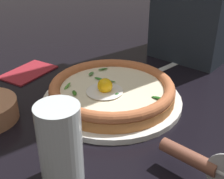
% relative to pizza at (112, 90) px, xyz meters
% --- Properties ---
extents(ground_plane, '(2.40, 2.40, 0.03)m').
position_rel_pizza_xyz_m(ground_plane, '(-0.03, 0.02, -0.05)').
color(ground_plane, black).
rests_on(ground_plane, ground).
extents(pizza_plate, '(0.31, 0.31, 0.01)m').
position_rel_pizza_xyz_m(pizza_plate, '(0.00, -0.00, -0.03)').
color(pizza_plate, white).
rests_on(pizza_plate, ground).
extents(pizza, '(0.27, 0.27, 0.06)m').
position_rel_pizza_xyz_m(pizza, '(0.00, 0.00, 0.00)').
color(pizza, '#BD7038').
rests_on(pizza, pizza_plate).
extents(pizza_cutter, '(0.04, 0.15, 0.07)m').
position_rel_pizza_xyz_m(pizza_cutter, '(-0.13, -0.24, 0.01)').
color(pizza_cutter, silver).
rests_on(pizza_cutter, ground).
extents(table_knife, '(0.23, 0.08, 0.01)m').
position_rel_pizza_xyz_m(table_knife, '(0.35, -0.05, -0.03)').
color(table_knife, silver).
rests_on(table_knife, ground).
extents(drinking_glass, '(0.07, 0.07, 0.13)m').
position_rel_pizza_xyz_m(drinking_glass, '(-0.23, -0.06, 0.02)').
color(drinking_glass, silver).
rests_on(drinking_glass, ground).
extents(folded_napkin, '(0.14, 0.09, 0.01)m').
position_rel_pizza_xyz_m(folded_napkin, '(0.01, 0.27, -0.03)').
color(folded_napkin, maroon).
rests_on(folded_napkin, ground).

